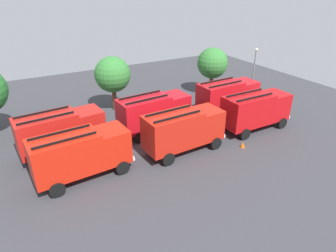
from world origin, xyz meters
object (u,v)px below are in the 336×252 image
object	(u,v)px
fire_truck_3	(61,130)
firefighter_1	(183,109)
traffic_cone_1	(243,145)
lamppost	(254,69)
fire_truck_2	(256,109)
fire_truck_5	(228,95)
fire_truck_0	(81,153)
fire_truck_1	(183,129)
fire_truck_4	(154,111)
tree_2	(212,63)
traffic_cone_0	(142,123)
tree_1	(113,75)
firefighter_0	(256,96)

from	to	relation	value
fire_truck_3	firefighter_1	world-z (taller)	fire_truck_3
firefighter_1	traffic_cone_1	xyz separation A→B (m)	(1.05, -8.35, -0.61)
lamppost	fire_truck_2	bearing A→B (deg)	-131.65
fire_truck_5	traffic_cone_1	world-z (taller)	fire_truck_5
fire_truck_3	lamppost	xyz separation A→B (m)	(23.94, 2.68, 1.47)
fire_truck_0	fire_truck_1	bearing A→B (deg)	-6.21
fire_truck_5	lamppost	bearing A→B (deg)	22.37
fire_truck_3	traffic_cone_1	distance (m)	15.77
fire_truck_4	traffic_cone_1	size ratio (longest dim) A/B	13.27
firefighter_1	lamppost	size ratio (longest dim) A/B	0.26
fire_truck_3	tree_2	xyz separation A→B (m)	(20.05, 6.03, 1.85)
tree_2	traffic_cone_0	xyz separation A→B (m)	(-11.89, -4.40, -3.71)
fire_truck_1	tree_1	distance (m)	12.06
traffic_cone_1	fire_truck_1	bearing A→B (deg)	157.45
fire_truck_5	firefighter_1	distance (m)	5.04
fire_truck_0	fire_truck_3	bearing A→B (deg)	93.38
firefighter_0	tree_1	size ratio (longest dim) A/B	0.29
traffic_cone_0	firefighter_1	bearing A→B (deg)	-1.11
fire_truck_1	traffic_cone_1	xyz separation A→B (m)	(4.98, -2.07, -1.88)
fire_truck_4	firefighter_0	xyz separation A→B (m)	(14.08, 0.69, -1.17)
firefighter_1	tree_1	size ratio (longest dim) A/B	0.26
traffic_cone_0	tree_1	bearing A→B (deg)	100.20
fire_truck_5	traffic_cone_0	distance (m)	9.80
traffic_cone_0	traffic_cone_1	distance (m)	10.32
fire_truck_4	fire_truck_3	bearing A→B (deg)	174.44
fire_truck_5	fire_truck_3	bearing A→B (deg)	177.43
fire_truck_3	tree_2	size ratio (longest dim) A/B	1.24
tree_1	tree_2	xyz separation A→B (m)	(12.85, -0.97, -0.10)
tree_1	lamppost	xyz separation A→B (m)	(16.75, -4.31, -0.48)
firefighter_0	firefighter_1	distance (m)	9.70
fire_truck_3	fire_truck_4	bearing A→B (deg)	-6.49
fire_truck_0	firefighter_0	bearing A→B (deg)	8.63
fire_truck_0	traffic_cone_1	world-z (taller)	fire_truck_0
fire_truck_1	lamppost	distance (m)	16.65
firefighter_0	lamppost	world-z (taller)	lamppost
fire_truck_2	fire_truck_5	world-z (taller)	same
fire_truck_3	tree_1	world-z (taller)	tree_1
firefighter_1	fire_truck_4	bearing A→B (deg)	-161.25
firefighter_0	lamppost	bearing A→B (deg)	62.80
fire_truck_0	tree_2	xyz separation A→B (m)	(19.49, 10.42, 1.85)
fire_truck_3	tree_1	size ratio (longest dim) A/B	1.21
fire_truck_0	traffic_cone_0	size ratio (longest dim) A/B	12.28
traffic_cone_1	lamppost	size ratio (longest dim) A/B	0.09
fire_truck_2	fire_truck_3	world-z (taller)	same
tree_1	lamppost	bearing A→B (deg)	-14.44
fire_truck_3	traffic_cone_1	world-z (taller)	fire_truck_3
fire_truck_5	firefighter_0	xyz separation A→B (m)	(5.07, 0.67, -1.17)
traffic_cone_1	lamppost	bearing A→B (deg)	43.97
fire_truck_1	firefighter_0	size ratio (longest dim) A/B	4.19
fire_truck_1	firefighter_1	xyz separation A→B (m)	(3.93, 6.29, -1.27)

